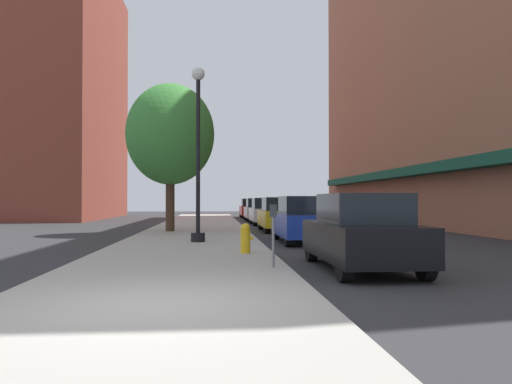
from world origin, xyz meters
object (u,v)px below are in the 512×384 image
Objects in this scene: parking_meter_near at (273,227)px; car_white at (266,212)px; lamppost at (198,150)px; fire_hydrant at (246,238)px; tree_near at (170,135)px; car_red at (251,208)px; car_blue at (303,220)px; car_silver at (258,210)px; car_black at (361,233)px; car_yellow at (280,215)px.

parking_meter_near is 20.75m from car_white.
lamppost is 7.47× the size of fire_hydrant.
tree_near is 21.68m from car_red.
car_blue is at bearing 75.20° from parking_meter_near.
car_silver and car_red have the same top height.
car_red is (0.00, 33.18, 0.00)m from car_black.
car_silver is at bearing 69.39° from tree_near.
fire_hydrant is 23.68m from car_silver.
car_white and car_red have the same top height.
fire_hydrant is at bearing -95.27° from car_red.
fire_hydrant is at bearing -101.38° from car_yellow.
parking_meter_near is 13.58m from tree_near.
tree_near is 1.56× the size of car_silver.
tree_near is 1.56× the size of car_black.
car_yellow is at bearing 13.86° from tree_near.
tree_near is (-2.81, 9.83, 3.98)m from fire_hydrant.
lamppost is at bearing 104.84° from parking_meter_near.
fire_hydrant is 0.12× the size of tree_near.
tree_near is 6.47m from car_yellow.
lamppost is 1.37× the size of car_black.
car_white is 5.77m from car_silver.
car_white is (1.95, 20.66, -0.14)m from parking_meter_near.
lamppost reaches higher than car_blue.
lamppost is 4.86m from fire_hydrant.
tree_near is at bearing -165.56° from car_yellow.
car_black is 33.18m from car_red.
car_yellow is at bearing 62.96° from lamppost.
fire_hydrant is at bearing -97.47° from car_white.
car_blue is at bearing -90.87° from car_red.
parking_meter_near is 33.49m from car_red.
tree_near reaches higher than car_yellow.
car_white is (0.00, 20.40, 0.00)m from car_black.
fire_hydrant is 0.18× the size of car_yellow.
car_white is (5.16, 7.95, -3.69)m from tree_near.
tree_near is at bearing 103.46° from lamppost.
car_red is (0.00, 7.00, 0.00)m from car_silver.
car_white reaches higher than fire_hydrant.
car_yellow and car_red have the same top height.
car_blue is (2.35, 4.51, 0.29)m from fire_hydrant.
car_blue reaches higher than parking_meter_near.
car_red is at bearing 82.08° from lamppost.
lamppost reaches higher than car_white.
parking_meter_near is 14.12m from car_yellow.
lamppost is at bearing 118.83° from car_black.
car_yellow is 1.00× the size of car_red.
car_silver is at bearing 90.06° from car_white.
fire_hydrant is 10.97m from tree_near.
car_blue is at bearing 88.76° from car_black.
car_blue is at bearing -89.94° from car_white.
lamppost is 1.37× the size of car_red.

